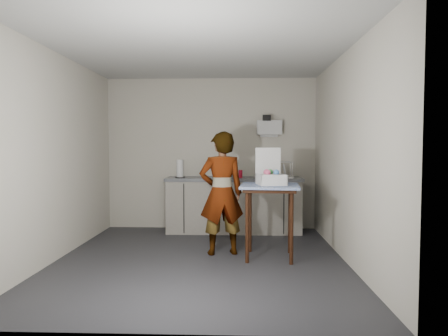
{
  "coord_description": "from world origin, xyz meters",
  "views": [
    {
      "loc": [
        0.47,
        -4.93,
        1.42
      ],
      "look_at": [
        0.28,
        0.45,
        1.13
      ],
      "focal_mm": 32.0,
      "sensor_mm": 36.0,
      "label": 1
    }
  ],
  "objects_px": {
    "paper_towel": "(180,169)",
    "soap_bottle": "(225,169)",
    "kitchen_counter": "(234,206)",
    "soda_can": "(240,174)",
    "side_table": "(270,194)",
    "dark_bottle": "(214,171)",
    "dish_rack": "(280,174)",
    "bakery_box": "(271,176)",
    "standing_man": "(222,193)"
  },
  "relations": [
    {
      "from": "paper_towel",
      "to": "soap_bottle",
      "type": "bearing_deg",
      "value": 4.75
    },
    {
      "from": "kitchen_counter",
      "to": "soda_can",
      "type": "distance_m",
      "value": 0.56
    },
    {
      "from": "soap_bottle",
      "to": "soda_can",
      "type": "distance_m",
      "value": 0.27
    },
    {
      "from": "side_table",
      "to": "soda_can",
      "type": "height_order",
      "value": "soda_can"
    },
    {
      "from": "kitchen_counter",
      "to": "dark_bottle",
      "type": "xyz_separation_m",
      "value": [
        -0.32,
        -0.02,
        0.6
      ]
    },
    {
      "from": "paper_towel",
      "to": "kitchen_counter",
      "type": "bearing_deg",
      "value": 6.39
    },
    {
      "from": "paper_towel",
      "to": "dish_rack",
      "type": "xyz_separation_m",
      "value": [
        1.66,
        0.13,
        -0.08
      ]
    },
    {
      "from": "kitchen_counter",
      "to": "paper_towel",
      "type": "height_order",
      "value": "paper_towel"
    },
    {
      "from": "dark_bottle",
      "to": "bakery_box",
      "type": "height_order",
      "value": "bakery_box"
    },
    {
      "from": "paper_towel",
      "to": "dish_rack",
      "type": "bearing_deg",
      "value": 4.39
    },
    {
      "from": "soap_bottle",
      "to": "soda_can",
      "type": "height_order",
      "value": "soap_bottle"
    },
    {
      "from": "dark_bottle",
      "to": "paper_towel",
      "type": "height_order",
      "value": "paper_towel"
    },
    {
      "from": "side_table",
      "to": "dish_rack",
      "type": "relative_size",
      "value": 2.45
    },
    {
      "from": "standing_man",
      "to": "side_table",
      "type": "bearing_deg",
      "value": 152.46
    },
    {
      "from": "bakery_box",
      "to": "side_table",
      "type": "bearing_deg",
      "value": 178.68
    },
    {
      "from": "bakery_box",
      "to": "standing_man",
      "type": "bearing_deg",
      "value": 156.67
    },
    {
      "from": "dish_rack",
      "to": "bakery_box",
      "type": "height_order",
      "value": "bakery_box"
    },
    {
      "from": "side_table",
      "to": "bakery_box",
      "type": "relative_size",
      "value": 2.0
    },
    {
      "from": "paper_towel",
      "to": "bakery_box",
      "type": "distance_m",
      "value": 2.01
    },
    {
      "from": "standing_man",
      "to": "bakery_box",
      "type": "bearing_deg",
      "value": 152.83
    },
    {
      "from": "dark_bottle",
      "to": "paper_towel",
      "type": "xyz_separation_m",
      "value": [
        -0.57,
        -0.08,
        0.02
      ]
    },
    {
      "from": "dish_rack",
      "to": "bakery_box",
      "type": "relative_size",
      "value": 0.82
    },
    {
      "from": "soda_can",
      "to": "bakery_box",
      "type": "bearing_deg",
      "value": -76.11
    },
    {
      "from": "kitchen_counter",
      "to": "dish_rack",
      "type": "relative_size",
      "value": 5.84
    },
    {
      "from": "soda_can",
      "to": "standing_man",
      "type": "bearing_deg",
      "value": -100.66
    },
    {
      "from": "kitchen_counter",
      "to": "side_table",
      "type": "bearing_deg",
      "value": -73.17
    },
    {
      "from": "soap_bottle",
      "to": "dish_rack",
      "type": "bearing_deg",
      "value": 4.1
    },
    {
      "from": "kitchen_counter",
      "to": "bakery_box",
      "type": "bearing_deg",
      "value": -72.79
    },
    {
      "from": "soda_can",
      "to": "dish_rack",
      "type": "distance_m",
      "value": 0.67
    },
    {
      "from": "soap_bottle",
      "to": "standing_man",
      "type": "bearing_deg",
      "value": -90.17
    },
    {
      "from": "soap_bottle",
      "to": "paper_towel",
      "type": "height_order",
      "value": "soap_bottle"
    },
    {
      "from": "kitchen_counter",
      "to": "dark_bottle",
      "type": "relative_size",
      "value": 9.57
    },
    {
      "from": "side_table",
      "to": "soap_bottle",
      "type": "xyz_separation_m",
      "value": [
        -0.62,
        1.53,
        0.24
      ]
    },
    {
      "from": "side_table",
      "to": "dish_rack",
      "type": "xyz_separation_m",
      "value": [
        0.3,
        1.59,
        0.15
      ]
    },
    {
      "from": "dark_bottle",
      "to": "dish_rack",
      "type": "xyz_separation_m",
      "value": [
        1.1,
        0.05,
        -0.06
      ]
    },
    {
      "from": "kitchen_counter",
      "to": "bakery_box",
      "type": "distance_m",
      "value": 1.75
    },
    {
      "from": "standing_man",
      "to": "soda_can",
      "type": "height_order",
      "value": "standing_man"
    },
    {
      "from": "kitchen_counter",
      "to": "standing_man",
      "type": "distance_m",
      "value": 1.47
    },
    {
      "from": "side_table",
      "to": "dark_bottle",
      "type": "xyz_separation_m",
      "value": [
        -0.8,
        1.54,
        0.21
      ]
    },
    {
      "from": "soap_bottle",
      "to": "dark_bottle",
      "type": "relative_size",
      "value": 1.29
    },
    {
      "from": "kitchen_counter",
      "to": "standing_man",
      "type": "bearing_deg",
      "value": -95.97
    },
    {
      "from": "standing_man",
      "to": "soap_bottle",
      "type": "height_order",
      "value": "standing_man"
    },
    {
      "from": "soap_bottle",
      "to": "soda_can",
      "type": "xyz_separation_m",
      "value": [
        0.25,
        -0.01,
        -0.09
      ]
    },
    {
      "from": "kitchen_counter",
      "to": "soap_bottle",
      "type": "relative_size",
      "value": 7.4
    },
    {
      "from": "side_table",
      "to": "paper_towel",
      "type": "distance_m",
      "value": 2.01
    },
    {
      "from": "kitchen_counter",
      "to": "soap_bottle",
      "type": "height_order",
      "value": "soap_bottle"
    },
    {
      "from": "kitchen_counter",
      "to": "paper_towel",
      "type": "distance_m",
      "value": 1.09
    },
    {
      "from": "dark_bottle",
      "to": "paper_towel",
      "type": "relative_size",
      "value": 0.79
    },
    {
      "from": "side_table",
      "to": "kitchen_counter",
      "type": "bearing_deg",
      "value": 112.17
    },
    {
      "from": "dish_rack",
      "to": "standing_man",
      "type": "bearing_deg",
      "value": -122.68
    }
  ]
}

